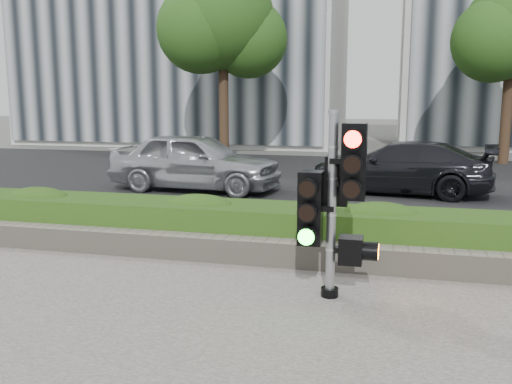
% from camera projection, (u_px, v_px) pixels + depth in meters
% --- Properties ---
extents(ground, '(120.00, 120.00, 0.00)m').
position_uv_depth(ground, '(226.00, 319.00, 5.64)').
color(ground, '#51514C').
rests_on(ground, ground).
extents(road, '(60.00, 13.00, 0.02)m').
position_uv_depth(road, '(330.00, 181.00, 15.21)').
color(road, black).
rests_on(road, ground).
extents(curb, '(60.00, 0.25, 0.12)m').
position_uv_depth(curb, '(283.00, 239.00, 8.64)').
color(curb, gray).
rests_on(curb, ground).
extents(stone_wall, '(12.00, 0.32, 0.34)m').
position_uv_depth(stone_wall, '(266.00, 252.00, 7.42)').
color(stone_wall, gray).
rests_on(stone_wall, sidewalk).
extents(hedge, '(12.00, 1.00, 0.68)m').
position_uv_depth(hedge, '(276.00, 229.00, 8.02)').
color(hedge, '#497A25').
rests_on(hedge, sidewalk).
extents(tree_left, '(4.61, 4.03, 7.34)m').
position_uv_depth(tree_left, '(223.00, 22.00, 19.79)').
color(tree_left, black).
rests_on(tree_left, ground).
extents(tree_right, '(4.10, 3.58, 6.53)m').
position_uv_depth(tree_right, '(512.00, 33.00, 18.47)').
color(tree_right, black).
rests_on(tree_right, ground).
extents(traffic_signal, '(0.73, 0.53, 2.12)m').
position_uv_depth(traffic_signal, '(335.00, 195.00, 6.05)').
color(traffic_signal, black).
rests_on(traffic_signal, sidewalk).
extents(car_silver, '(4.38, 2.02, 1.46)m').
position_uv_depth(car_silver, '(196.00, 161.00, 13.46)').
color(car_silver, '#B1B2B9').
rests_on(car_silver, road).
extents(car_dark, '(4.54, 2.38, 1.26)m').
position_uv_depth(car_dark, '(399.00, 167.00, 13.03)').
color(car_dark, black).
rests_on(car_dark, road).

